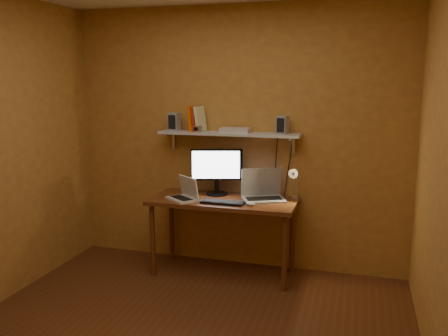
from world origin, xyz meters
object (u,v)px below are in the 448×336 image
(netbook, at_px, (185,193))
(speaker_right, at_px, (283,125))
(monitor, at_px, (217,169))
(shelf_camera, at_px, (197,129))
(laptop, at_px, (263,191))
(speaker_left, at_px, (174,122))
(wall_shelf, at_px, (229,134))
(router, at_px, (235,130))
(desk_lamp, at_px, (294,179))
(desk, at_px, (223,208))
(keyboard, at_px, (222,202))
(mouse, at_px, (251,204))

(netbook, relative_size, speaker_right, 2.09)
(monitor, bearing_deg, shelf_camera, 178.37)
(monitor, xyz_separation_m, laptop, (0.48, -0.06, -0.18))
(monitor, xyz_separation_m, netbook, (-0.24, -0.28, -0.20))
(laptop, distance_m, speaker_left, 1.13)
(speaker_left, bearing_deg, wall_shelf, 7.76)
(laptop, relative_size, netbook, 1.32)
(shelf_camera, bearing_deg, router, 10.05)
(wall_shelf, distance_m, desk_lamp, 0.77)
(wall_shelf, height_order, desk_lamp, wall_shelf)
(netbook, height_order, speaker_right, speaker_right)
(desk, distance_m, keyboard, 0.18)
(desk, bearing_deg, speaker_right, 21.10)
(wall_shelf, relative_size, speaker_right, 8.21)
(desk_lamp, xyz_separation_m, speaker_right, (-0.14, 0.08, 0.50))
(monitor, distance_m, speaker_right, 0.78)
(laptop, xyz_separation_m, router, (-0.30, 0.08, 0.57))
(desk, distance_m, speaker_left, 1.00)
(keyboard, bearing_deg, laptop, 40.22)
(monitor, relative_size, desk_lamp, 1.32)
(speaker_left, bearing_deg, desk_lamp, 4.67)
(desk_lamp, height_order, speaker_left, speaker_left)
(laptop, relative_size, router, 1.70)
(monitor, height_order, speaker_right, speaker_right)
(netbook, relative_size, keyboard, 0.89)
(wall_shelf, height_order, mouse, wall_shelf)
(keyboard, xyz_separation_m, shelf_camera, (-0.34, 0.27, 0.65))
(speaker_left, bearing_deg, monitor, 4.41)
(keyboard, bearing_deg, router, 86.62)
(monitor, bearing_deg, keyboard, -81.11)
(keyboard, xyz_separation_m, desk_lamp, (0.62, 0.28, 0.20))
(netbook, distance_m, keyboard, 0.39)
(monitor, xyz_separation_m, shelf_camera, (-0.19, -0.05, 0.40))
(laptop, xyz_separation_m, shelf_camera, (-0.66, 0.01, 0.58))
(wall_shelf, bearing_deg, shelf_camera, -165.96)
(desk, distance_m, shelf_camera, 0.81)
(mouse, xyz_separation_m, router, (-0.24, 0.34, 0.63))
(wall_shelf, relative_size, monitor, 2.82)
(netbook, relative_size, speaker_left, 1.99)
(laptop, bearing_deg, desk, 171.94)
(monitor, relative_size, speaker_right, 2.91)
(speaker_left, relative_size, router, 0.65)
(keyboard, xyz_separation_m, speaker_right, (0.49, 0.35, 0.70))
(laptop, bearing_deg, wall_shelf, 142.03)
(desk, height_order, shelf_camera, shelf_camera)
(speaker_right, bearing_deg, mouse, -106.07)
(speaker_left, bearing_deg, speaker_right, 8.27)
(keyboard, bearing_deg, monitor, 116.95)
(netbook, bearing_deg, keyboard, 31.27)
(shelf_camera, bearing_deg, keyboard, -38.76)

